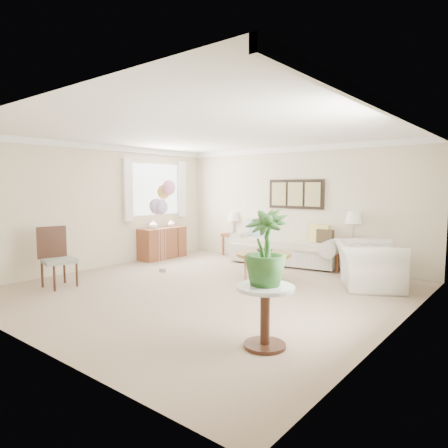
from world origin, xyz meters
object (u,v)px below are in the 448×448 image
sofa (287,247)px  accent_chair (57,256)px  balloon_cluster (161,200)px  armchair (368,265)px  coffee_table (263,255)px

sofa → accent_chair: size_ratio=2.64×
balloon_cluster → accent_chair: bearing=-106.3°
armchair → sofa: bearing=36.0°
sofa → coffee_table: 1.75m
coffee_table → accent_chair: 3.64m
coffee_table → armchair: armchair is taller
sofa → coffee_table: size_ratio=2.71×
coffee_table → armchair: (1.69, 0.68, -0.08)m
coffee_table → armchair: bearing=21.8°
sofa → accent_chair: 4.77m
coffee_table → balloon_cluster: size_ratio=0.54×
armchair → balloon_cluster: 4.05m
coffee_table → accent_chair: accent_chair is taller
balloon_cluster → armchair: bearing=20.8°
coffee_table → accent_chair: (-2.52, -2.62, 0.07)m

